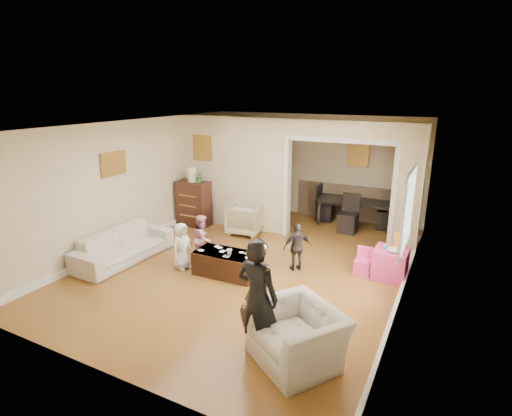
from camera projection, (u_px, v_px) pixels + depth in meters
The scene contains 27 objects.
floor at pixel (251, 263), 7.65m from camera, with size 7.00×7.00×0.00m, color #975D27.
partition_left at pixel (235, 173), 9.41m from camera, with size 2.75×0.18×2.60m, color beige.
partition_right at pixel (408, 191), 7.74m from camera, with size 0.55×0.18×2.60m, color beige.
partition_header at pixel (341, 129), 8.01m from camera, with size 2.22×0.18×0.35m, color beige.
window_pane at pixel (408, 210), 5.67m from camera, with size 0.03×0.95×1.10m, color white.
framed_art_partition at pixel (202, 148), 9.53m from camera, with size 0.45×0.03×0.55m, color brown.
framed_art_sofa_wall at pixel (114, 164), 7.80m from camera, with size 0.03×0.55×0.40m, color brown.
framed_art_alcove at pixel (358, 154), 9.62m from camera, with size 0.45×0.03×0.55m, color brown.
sofa at pixel (124, 246), 7.73m from camera, with size 2.00×0.78×0.58m, color beige.
armchair_back at pixel (246, 219), 9.16m from camera, with size 0.73×0.75×0.68m, color tan.
armchair_front at pixel (297, 336), 4.82m from camera, with size 1.05×0.92×0.68m, color beige.
dresser at pixel (194, 203), 9.67m from camera, with size 0.79×0.44×1.08m, color #351810.
table_lamp at pixel (192, 174), 9.47m from camera, with size 0.22×0.22×0.36m, color beige.
potted_plant at pixel (199, 177), 9.39m from camera, with size 0.25×0.21×0.28m, color #38692F.
coffee_table at pixel (226, 263), 7.14m from camera, with size 1.12×0.56×0.42m, color #321810.
coffee_cup at pixel (229, 252), 6.98m from camera, with size 0.10×0.10×0.10m, color silver.
play_table at pixel (390, 264), 7.00m from camera, with size 0.55×0.55×0.53m, color #DA3980.
cereal_box at pixel (401, 241), 6.91m from camera, with size 0.20×0.07×0.30m, color yellow.
cyan_cup at pixel (385, 247), 6.91m from camera, with size 0.08×0.08×0.08m, color #24A0B4.
toy_block at pixel (386, 245), 7.07m from camera, with size 0.08×0.06×0.05m, color red.
play_bowl at pixel (394, 251), 6.79m from camera, with size 0.23×0.23×0.06m, color white.
dining_table at pixel (355, 212), 9.77m from camera, with size 1.81×1.01×0.64m, color black.
adult_person at pixel (257, 297), 4.89m from camera, with size 0.55×0.36×1.52m, color black.
child_kneel_a at pixel (182, 246), 7.32m from camera, with size 0.43×0.28×0.88m, color silver.
child_kneel_b at pixel (203, 238), 7.63m from camera, with size 0.45×0.35×0.93m, color pink.
child_toddler at pixel (297, 247), 7.25m from camera, with size 0.53×0.22×0.90m, color black.
craft_papers at pixel (227, 252), 7.08m from camera, with size 1.01×0.42×0.00m.
Camera 1 is at (3.28, -6.22, 3.19)m, focal length 28.14 mm.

